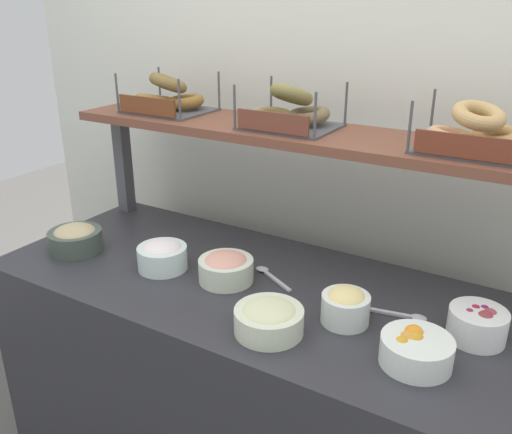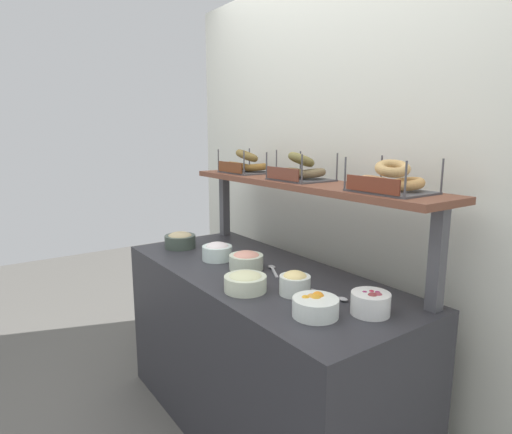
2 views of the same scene
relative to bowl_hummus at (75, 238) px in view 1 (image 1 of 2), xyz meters
The scene contains 16 objects.
back_wall 0.97m from the bowl_hummus, 46.08° to the left, with size 2.86×0.06×2.40m, color silver.
deli_counter 0.80m from the bowl_hummus, 10.21° to the left, with size 1.66×0.70×0.85m, color #2D2D33.
shelf_riser_left 0.43m from the bowl_hummus, 108.26° to the left, with size 0.05×0.05×0.40m, color #4C4C51.
upper_shelf 0.83m from the bowl_hummus, 31.03° to the left, with size 1.62×0.32×0.03m, color brown.
bowl_hummus is the anchor object (origin of this frame).
bowl_beet_salad 1.30m from the bowl_hummus, ahead, with size 0.15×0.15×0.09m.
bowl_egg_salad 0.97m from the bowl_hummus, ahead, with size 0.13×0.13×0.10m.
bowl_potato_salad 0.82m from the bowl_hummus, ahead, with size 0.18×0.18×0.08m.
bowl_cream_cheese 0.35m from the bowl_hummus, ahead, with size 0.16×0.16×0.10m.
bowl_fruit_salad 1.18m from the bowl_hummus, ahead, with size 0.17×0.17×0.08m.
bowl_lox_spread 0.57m from the bowl_hummus, ahead, with size 0.17×0.17×0.09m.
serving_spoon_near_plate 0.69m from the bowl_hummus, 15.10° to the left, with size 0.17×0.10×0.01m.
serving_spoon_by_edge 1.12m from the bowl_hummus, ahead, with size 0.18×0.05×0.01m.
bagel_basket_cinnamon_raisin 0.60m from the bowl_hummus, 73.16° to the left, with size 0.29×0.25×0.15m.
bagel_basket_poppy 0.85m from the bowl_hummus, 31.68° to the left, with size 0.29×0.26×0.15m.
bagel_basket_sesame 1.31m from the bowl_hummus, 17.91° to the left, with size 0.30×0.26×0.14m.
Camera 1 is at (0.77, -1.25, 1.66)m, focal length 37.98 mm.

